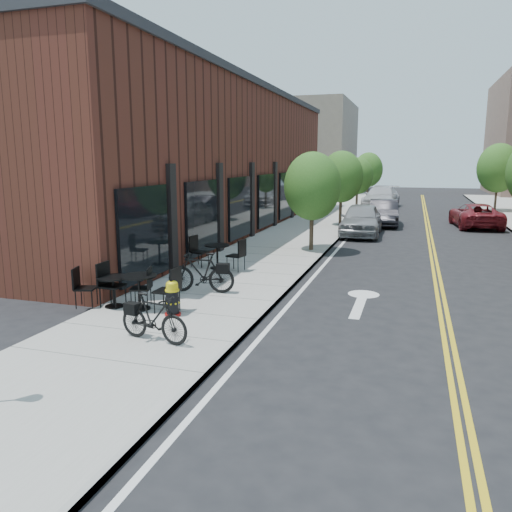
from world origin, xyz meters
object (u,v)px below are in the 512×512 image
(parked_car_b, at_px, (383,213))
(bistro_set_c, at_px, (217,253))
(bicycle_left, at_px, (201,272))
(bicycle_right, at_px, (154,318))
(parked_car_far, at_px, (475,215))
(parked_car_c, at_px, (381,197))
(fire_hydrant, at_px, (172,298))
(bistro_set_a, at_px, (113,287))
(bistro_set_b, at_px, (139,287))
(parked_car_a, at_px, (361,219))

(parked_car_b, bearing_deg, bistro_set_c, -111.93)
(bicycle_left, bearing_deg, parked_car_b, 158.90)
(bicycle_right, xyz_separation_m, parked_car_far, (7.94, 21.05, 0.06))
(bistro_set_c, distance_m, parked_car_c, 24.71)
(fire_hydrant, height_order, bistro_set_a, bistro_set_a)
(bistro_set_b, distance_m, parked_car_a, 14.84)
(bicycle_left, xyz_separation_m, parked_car_c, (2.93, 27.36, 0.15))
(bistro_set_a, xyz_separation_m, bistro_set_b, (0.69, 0.02, 0.05))
(bistro_set_a, bearing_deg, parked_car_far, 45.39)
(bistro_set_a, height_order, parked_car_a, parked_car_a)
(bistro_set_c, bearing_deg, bistro_set_a, -88.07)
(bistro_set_a, distance_m, parked_car_far, 21.70)
(bistro_set_c, relative_size, parked_car_a, 0.42)
(bistro_set_c, height_order, parked_car_far, parked_car_far)
(bistro_set_b, bearing_deg, parked_car_c, 83.79)
(bicycle_left, relative_size, bistro_set_a, 0.99)
(fire_hydrant, bearing_deg, parked_car_a, 67.50)
(bicycle_right, relative_size, parked_car_a, 0.35)
(bicycle_left, relative_size, bistro_set_c, 0.94)
(parked_car_c, bearing_deg, bicycle_right, -88.94)
(bistro_set_c, bearing_deg, parked_car_c, 92.56)
(bistro_set_a, distance_m, bistro_set_b, 0.69)
(bistro_set_a, height_order, parked_car_b, parked_car_b)
(bicycle_left, height_order, bistro_set_a, bicycle_left)
(bicycle_right, bearing_deg, parked_car_far, -10.45)
(bicycle_left, height_order, bistro_set_b, bicycle_left)
(bicycle_left, distance_m, parked_car_far, 19.37)
(bistro_set_b, relative_size, parked_car_b, 0.46)
(bistro_set_a, relative_size, parked_car_far, 0.39)
(bistro_set_c, distance_m, parked_car_b, 14.49)
(parked_car_b, xyz_separation_m, parked_car_far, (4.81, 0.68, -0.06))
(parked_car_a, bearing_deg, bistro_set_b, -105.72)
(bicycle_left, height_order, parked_car_c, parked_car_c)
(fire_hydrant, height_order, parked_car_b, parked_car_b)
(bicycle_left, height_order, parked_car_a, parked_car_a)
(bistro_set_b, xyz_separation_m, parked_car_c, (3.71, 29.21, 0.16))
(fire_hydrant, height_order, bistro_set_c, bistro_set_c)
(bicycle_left, bearing_deg, parked_car_far, 145.33)
(fire_hydrant, distance_m, parked_car_a, 14.83)
(fire_hydrant, height_order, parked_car_far, parked_car_far)
(bistro_set_b, distance_m, parked_car_b, 19.10)
(bicycle_right, distance_m, parked_car_b, 20.61)
(bicycle_left, relative_size, bicycle_right, 1.14)
(bistro_set_b, relative_size, parked_car_far, 0.42)
(bistro_set_b, distance_m, parked_car_c, 29.45)
(bistro_set_a, height_order, parked_car_far, parked_car_far)
(parked_car_a, bearing_deg, bistro_set_a, -108.26)
(bicycle_left, distance_m, parked_car_b, 17.12)
(fire_hydrant, relative_size, bistro_set_c, 0.44)
(bicycle_right, relative_size, parked_car_far, 0.34)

